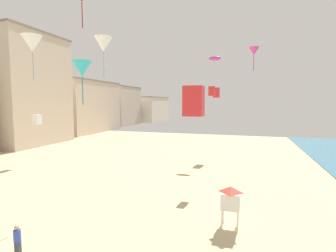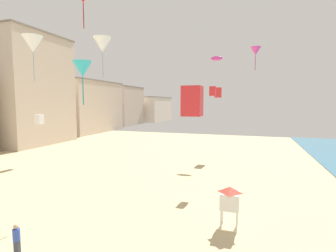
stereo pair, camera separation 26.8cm
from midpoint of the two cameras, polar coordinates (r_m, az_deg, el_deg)
boardwalk_hotel_mid at (r=55.48m, az=-32.08°, el=6.89°), size 16.75×14.21×19.77m
boardwalk_hotel_far at (r=69.88m, az=-19.62°, el=4.15°), size 13.67×19.81×13.07m
boardwalk_hotel_distant at (r=87.53m, az=-11.34°, el=4.47°), size 10.83×15.22×12.91m
boardwalk_hotel_furthest at (r=105.64m, az=-6.08°, el=3.85°), size 17.44×21.17×9.89m
kite_flyer at (r=15.45m, az=-31.30°, el=-21.01°), size 0.34×0.34×1.64m
lifeguard_stand at (r=16.26m, az=13.46°, el=-15.49°), size 1.10×1.10×2.55m
kite_red_box at (r=13.34m, az=5.25°, el=5.61°), size 1.00×1.00×1.57m
kite_magenta_delta at (r=31.51m, az=18.58°, el=15.67°), size 1.15×1.15×2.62m
kite_cyan_delta at (r=20.25m, az=-19.20°, el=12.07°), size 1.43×1.43×3.25m
kite_magenta_parafoil at (r=37.10m, az=10.30°, el=14.75°), size 1.64×0.46×0.64m
kite_white_box at (r=35.25m, az=-27.65°, el=1.31°), size 0.79×0.79×1.23m
kite_white_delta at (r=19.74m, az=-28.67°, el=15.99°), size 1.31×1.31×2.98m
kite_red_box_2 at (r=24.85m, az=9.53°, el=7.76°), size 0.58×0.58×0.91m
kite_white_delta_2 at (r=15.35m, az=-14.90°, el=17.35°), size 1.00×1.00×2.27m
kite_red_box_3 at (r=36.68m, az=10.64°, el=7.41°), size 0.89×0.89×1.40m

